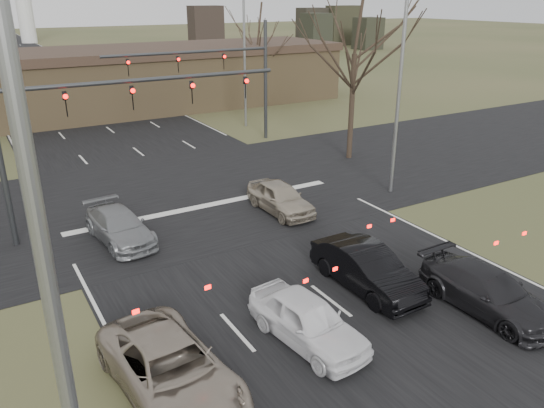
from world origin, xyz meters
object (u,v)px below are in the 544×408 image
at_px(car_silver_suv, 171,369).
at_px(car_charcoal_sedan, 487,291).
at_px(car_white_sedan, 307,320).
at_px(car_silver_ahead, 280,197).
at_px(building, 109,81).
at_px(car_black_hatch, 367,268).
at_px(car_grey_ahead, 119,226).
at_px(streetlight_right_near, 397,83).
at_px(streetlight_right_far, 242,52).
at_px(streetlight_left, 82,376).
at_px(mast_arm_near, 83,113).
at_px(mast_arm_far, 228,69).

distance_m(car_silver_suv, car_charcoal_sedan, 10.20).
height_order(car_white_sedan, car_silver_ahead, car_white_sedan).
height_order(building, car_black_hatch, building).
distance_m(car_white_sedan, car_grey_ahead, 10.03).
bearing_deg(car_charcoal_sedan, streetlight_right_near, 63.58).
distance_m(streetlight_right_near, car_white_sedan, 14.46).
bearing_deg(car_silver_ahead, streetlight_right_far, 67.29).
xyz_separation_m(streetlight_left, car_silver_suv, (2.73, 5.54, -4.86)).
distance_m(building, car_grey_ahead, 27.68).
height_order(building, car_white_sedan, building).
distance_m(streetlight_right_far, car_charcoal_sedan, 27.89).
relative_size(building, car_white_sedan, 10.16).
bearing_deg(car_charcoal_sedan, streetlight_left, -162.96).
height_order(streetlight_right_near, car_black_hatch, streetlight_right_near).
relative_size(streetlight_left, streetlight_right_near, 1.00).
xyz_separation_m(streetlight_left, car_silver_ahead, (11.47, 14.58, -4.88)).
bearing_deg(car_silver_suv, mast_arm_near, 80.79).
bearing_deg(mast_arm_far, car_charcoal_sedan, -95.44).
height_order(streetlight_left, car_charcoal_sedan, streetlight_left).
xyz_separation_m(streetlight_right_near, car_silver_ahead, (-6.18, 0.58, -4.88)).
xyz_separation_m(car_white_sedan, car_silver_ahead, (4.54, 8.97, -0.00)).
distance_m(car_charcoal_sedan, car_grey_ahead, 14.16).
height_order(streetlight_left, streetlight_right_near, same).
height_order(mast_arm_near, streetlight_right_near, streetlight_right_near).
bearing_deg(mast_arm_far, car_silver_ahead, -105.90).
distance_m(mast_arm_near, car_white_sedan, 12.65).
xyz_separation_m(building, streetlight_right_far, (7.32, -11.00, 2.92)).
xyz_separation_m(streetlight_right_near, car_white_sedan, (-10.72, -8.40, -4.87)).
relative_size(building, mast_arm_near, 3.50).
relative_size(streetlight_right_near, car_white_sedan, 2.40).
xyz_separation_m(streetlight_right_far, car_silver_ahead, (-6.68, -16.42, -4.88)).
bearing_deg(streetlight_left, streetlight_right_near, 38.43).
distance_m(mast_arm_near, car_silver_ahead, 9.32).
xyz_separation_m(car_white_sedan, car_black_hatch, (3.46, 1.49, 0.04)).
distance_m(streetlight_right_far, car_white_sedan, 28.19).
xyz_separation_m(streetlight_right_near, car_charcoal_sedan, (-4.82, -9.94, -4.90)).
distance_m(car_black_hatch, car_grey_ahead, 10.27).
bearing_deg(streetlight_right_near, car_black_hatch, -136.45).
bearing_deg(building, car_charcoal_sedan, -86.98).
height_order(streetlight_right_near, car_charcoal_sedan, streetlight_right_near).
distance_m(mast_arm_near, car_charcoal_sedan, 16.49).
height_order(car_charcoal_sedan, car_grey_ahead, car_charcoal_sedan).
bearing_deg(streetlight_right_near, mast_arm_far, 101.47).
xyz_separation_m(streetlight_right_far, car_white_sedan, (-11.22, -25.40, -4.87)).
height_order(building, mast_arm_far, mast_arm_far).
height_order(mast_arm_near, car_grey_ahead, mast_arm_near).
relative_size(car_white_sedan, car_silver_ahead, 1.00).
bearing_deg(car_white_sedan, streetlight_left, -147.94).
distance_m(car_white_sedan, car_silver_ahead, 10.06).
relative_size(streetlight_right_near, car_black_hatch, 2.18).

